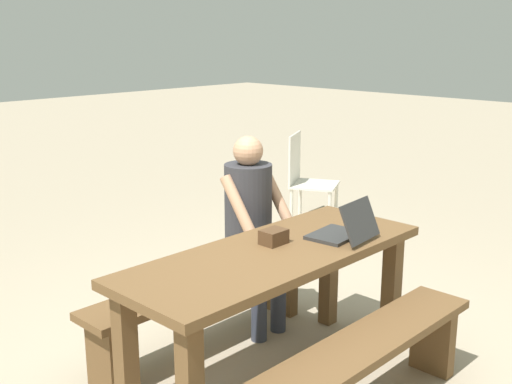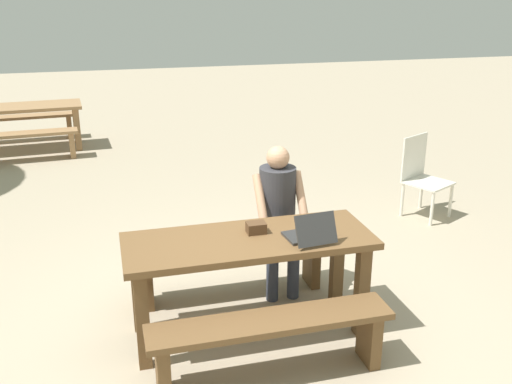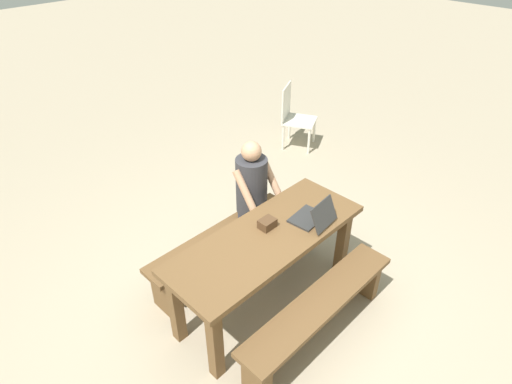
% 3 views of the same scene
% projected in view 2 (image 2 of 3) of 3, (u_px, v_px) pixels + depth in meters
% --- Properties ---
extents(ground_plane, '(30.00, 30.00, 0.00)m').
position_uv_depth(ground_plane, '(249.00, 330.00, 4.38)').
color(ground_plane, tan).
extents(picnic_table_front, '(1.79, 0.67, 0.77)m').
position_uv_depth(picnic_table_front, '(249.00, 254.00, 4.17)').
color(picnic_table_front, brown).
rests_on(picnic_table_front, ground).
extents(bench_near, '(1.61, 0.30, 0.45)m').
position_uv_depth(bench_near, '(271.00, 334.00, 3.75)').
color(bench_near, brown).
rests_on(bench_near, ground).
extents(bench_far, '(1.61, 0.30, 0.45)m').
position_uv_depth(bench_far, '(232.00, 258.00, 4.79)').
color(bench_far, brown).
rests_on(bench_far, ground).
extents(laptop, '(0.33, 0.35, 0.23)m').
position_uv_depth(laptop, '(310.00, 233.00, 4.06)').
color(laptop, '#2D2D2D').
rests_on(laptop, picnic_table_front).
extents(small_pouch, '(0.14, 0.11, 0.08)m').
position_uv_depth(small_pouch, '(256.00, 228.00, 4.19)').
color(small_pouch, '#4C331E').
rests_on(small_pouch, picnic_table_front).
extents(person_seated, '(0.41, 0.41, 1.27)m').
position_uv_depth(person_seated, '(279.00, 210.00, 4.71)').
color(person_seated, '#333847').
rests_on(person_seated, ground).
extents(plastic_chair, '(0.59, 0.59, 0.91)m').
position_uv_depth(plastic_chair, '(422.00, 175.00, 6.45)').
color(plastic_chair, silver).
rests_on(plastic_chair, ground).
extents(picnic_table_mid, '(2.19, 0.86, 0.71)m').
position_uv_depth(picnic_table_mid, '(9.00, 113.00, 8.91)').
color(picnic_table_mid, '#9E754C').
rests_on(picnic_table_mid, ground).
extents(bench_mid_south, '(1.95, 0.43, 0.43)m').
position_uv_depth(bench_mid_south, '(9.00, 140.00, 8.44)').
color(bench_mid_south, '#9E754C').
rests_on(bench_mid_south, ground).
extents(bench_mid_north, '(1.95, 0.43, 0.43)m').
position_uv_depth(bench_mid_north, '(14.00, 122.00, 9.58)').
color(bench_mid_north, '#9E754C').
rests_on(bench_mid_north, ground).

